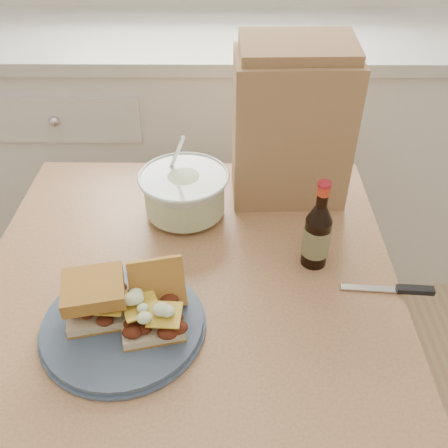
{
  "coord_description": "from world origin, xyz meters",
  "views": [
    {
      "loc": [
        0.06,
        -0.07,
        1.49
      ],
      "look_at": [
        0.05,
        0.77,
        0.82
      ],
      "focal_mm": 40.0,
      "sensor_mm": 36.0,
      "label": 1
    }
  ],
  "objects_px": {
    "plate": "(123,325)",
    "beer_bottle": "(317,234)",
    "dining_table": "(191,306)",
    "paper_bag": "(291,129)",
    "coleslaw_bowl": "(185,195)"
  },
  "relations": [
    {
      "from": "dining_table",
      "to": "plate",
      "type": "distance_m",
      "value": 0.23
    },
    {
      "from": "dining_table",
      "to": "paper_bag",
      "type": "bearing_deg",
      "value": 53.03
    },
    {
      "from": "dining_table",
      "to": "beer_bottle",
      "type": "xyz_separation_m",
      "value": [
        0.27,
        0.04,
        0.19
      ]
    },
    {
      "from": "paper_bag",
      "to": "beer_bottle",
      "type": "bearing_deg",
      "value": -83.96
    },
    {
      "from": "dining_table",
      "to": "beer_bottle",
      "type": "distance_m",
      "value": 0.33
    },
    {
      "from": "beer_bottle",
      "to": "paper_bag",
      "type": "height_order",
      "value": "paper_bag"
    },
    {
      "from": "plate",
      "to": "beer_bottle",
      "type": "relative_size",
      "value": 1.45
    },
    {
      "from": "dining_table",
      "to": "beer_bottle",
      "type": "relative_size",
      "value": 4.27
    },
    {
      "from": "dining_table",
      "to": "beer_bottle",
      "type": "bearing_deg",
      "value": 7.78
    },
    {
      "from": "dining_table",
      "to": "paper_bag",
      "type": "height_order",
      "value": "paper_bag"
    },
    {
      "from": "plate",
      "to": "beer_bottle",
      "type": "xyz_separation_m",
      "value": [
        0.39,
        0.19,
        0.07
      ]
    },
    {
      "from": "coleslaw_bowl",
      "to": "dining_table",
      "type": "bearing_deg",
      "value": -84.58
    },
    {
      "from": "plate",
      "to": "beer_bottle",
      "type": "distance_m",
      "value": 0.44
    },
    {
      "from": "coleslaw_bowl",
      "to": "beer_bottle",
      "type": "xyz_separation_m",
      "value": [
        0.29,
        -0.17,
        0.02
      ]
    },
    {
      "from": "coleslaw_bowl",
      "to": "paper_bag",
      "type": "relative_size",
      "value": 0.6
    }
  ]
}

